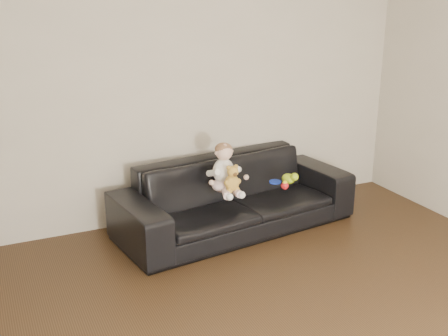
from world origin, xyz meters
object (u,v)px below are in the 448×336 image
toy_rattle (285,186)px  toy_blue_disc (275,182)px  sofa (235,195)px  baby (225,171)px  toy_green (288,179)px  teddy_bear (232,179)px

toy_rattle → toy_blue_disc: (0.01, 0.19, -0.03)m
sofa → toy_blue_disc: 0.39m
sofa → baby: (-0.16, -0.12, 0.30)m
sofa → toy_green: size_ratio=15.84×
sofa → toy_blue_disc: bearing=-22.0°
sofa → toy_blue_disc: sofa is taller
baby → teddy_bear: 0.14m
sofa → teddy_bear: bearing=-128.7°
teddy_bear → toy_blue_disc: bearing=40.4°
toy_green → toy_rattle: 0.15m
toy_green → toy_rattle: toy_green is taller
teddy_bear → toy_blue_disc: 0.57m
baby → toy_rattle: 0.57m
toy_green → baby: bearing=175.3°
sofa → teddy_bear: 0.40m
toy_blue_disc → toy_green: bearing=-40.0°
toy_rattle → toy_green: bearing=47.9°
toy_blue_disc → baby: bearing=-177.2°
baby → toy_green: (0.62, -0.05, -0.15)m
teddy_bear → toy_green: teddy_bear is taller
toy_green → toy_blue_disc: toy_green is taller
toy_rattle → toy_blue_disc: 0.19m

